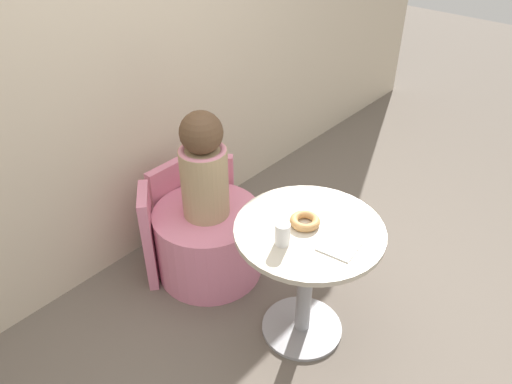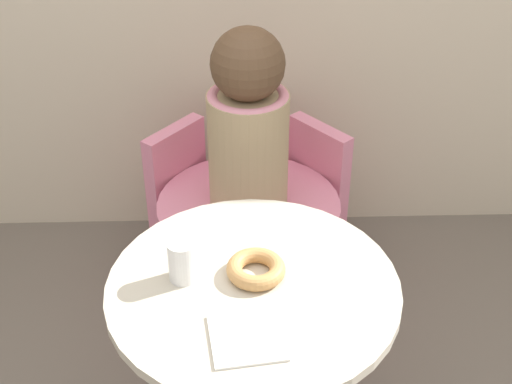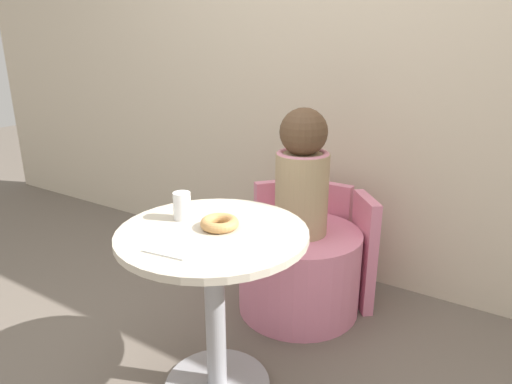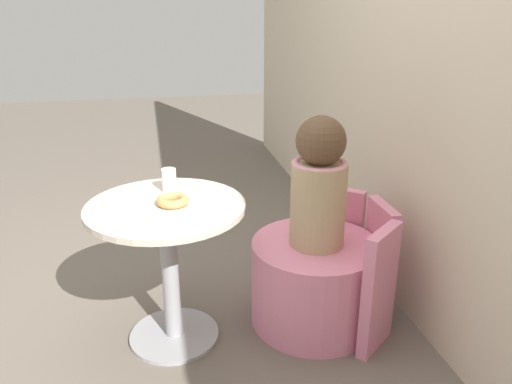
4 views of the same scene
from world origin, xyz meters
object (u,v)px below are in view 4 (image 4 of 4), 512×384
at_px(round_table, 168,244).
at_px(child_figure, 319,184).
at_px(tub_chair, 314,282).
at_px(donut, 173,200).
at_px(cup, 169,180).

xyz_separation_m(round_table, child_figure, (0.00, 0.65, 0.22)).
xyz_separation_m(tub_chair, child_figure, (0.00, 0.00, 0.48)).
bearing_deg(donut, child_figure, 90.40).
bearing_deg(donut, cup, -178.18).
relative_size(round_table, cup, 6.56).
height_order(round_table, tub_chair, round_table).
relative_size(child_figure, donut, 4.37).
height_order(tub_chair, cup, cup).
distance_m(round_table, child_figure, 0.68).
bearing_deg(tub_chair, donut, -89.60).
bearing_deg(round_table, cup, 169.75).
height_order(round_table, cup, cup).
bearing_deg(child_figure, donut, -89.60).
distance_m(tub_chair, donut, 0.77).
bearing_deg(round_table, child_figure, 89.75).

